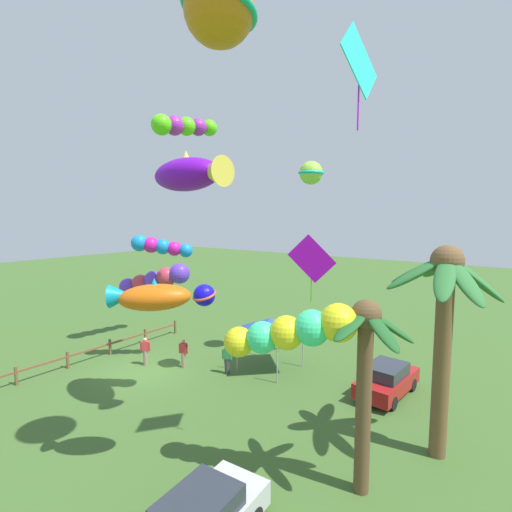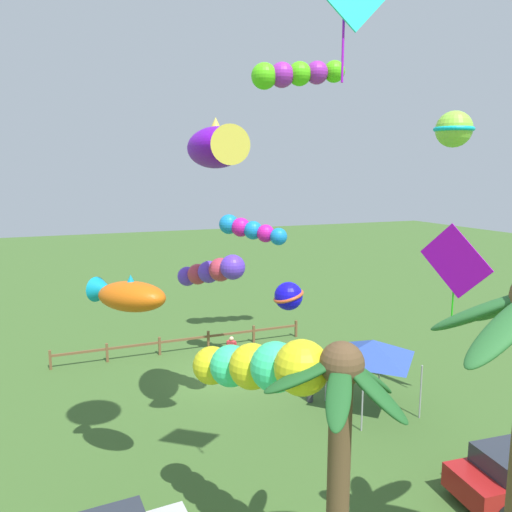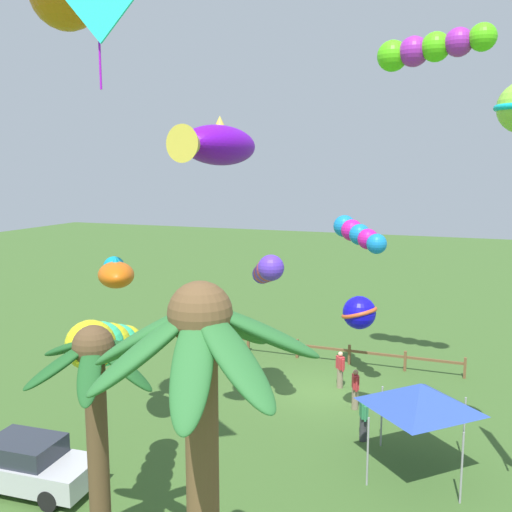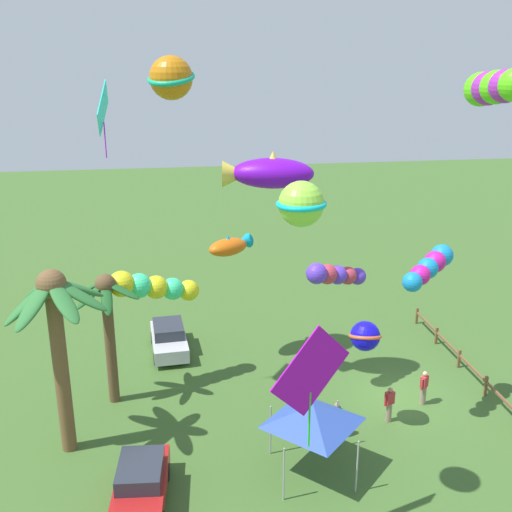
# 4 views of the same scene
# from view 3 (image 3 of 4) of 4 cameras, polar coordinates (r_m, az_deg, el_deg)

# --- Properties ---
(ground_plane) EXTENTS (120.00, 120.00, 0.00)m
(ground_plane) POSITION_cam_3_polar(r_m,az_deg,el_deg) (24.88, 6.50, -13.23)
(ground_plane) COLOR #3D6028
(palm_tree_0) EXTENTS (2.98, 2.87, 5.99)m
(palm_tree_0) POSITION_cam_3_polar(r_m,az_deg,el_deg) (13.20, -15.60, -13.80)
(palm_tree_0) COLOR brown
(palm_tree_0) RESTS_ON ground
(palm_tree_1) EXTENTS (3.98, 3.87, 7.45)m
(palm_tree_1) POSITION_cam_3_polar(r_m,az_deg,el_deg) (9.92, -5.40, -13.76)
(palm_tree_1) COLOR brown
(palm_tree_1) RESTS_ON ground
(rail_fence) EXTENTS (13.10, 0.12, 0.95)m
(rail_fence) POSITION_cam_3_polar(r_m,az_deg,el_deg) (28.41, 6.64, -9.16)
(rail_fence) COLOR brown
(rail_fence) RESTS_ON ground
(parked_car_1) EXTENTS (4.00, 1.94, 1.51)m
(parked_car_1) POSITION_cam_3_polar(r_m,az_deg,el_deg) (18.96, -21.60, -18.62)
(parked_car_1) COLOR #BCBCC1
(parked_car_1) RESTS_ON ground
(spectator_0) EXTENTS (0.35, 0.52, 1.59)m
(spectator_0) POSITION_cam_3_polar(r_m,az_deg,el_deg) (23.16, 9.80, -12.85)
(spectator_0) COLOR gray
(spectator_0) RESTS_ON ground
(spectator_1) EXTENTS (0.42, 0.44, 1.59)m
(spectator_1) POSITION_cam_3_polar(r_m,az_deg,el_deg) (25.16, 8.33, -11.04)
(spectator_1) COLOR gray
(spectator_1) RESTS_ON ground
(spectator_2) EXTENTS (0.36, 0.51, 1.59)m
(spectator_2) POSITION_cam_3_polar(r_m,az_deg,el_deg) (20.75, 10.61, -15.49)
(spectator_2) COLOR #38383D
(spectator_2) RESTS_ON ground
(festival_tent) EXTENTS (2.86, 2.86, 2.85)m
(festival_tent) POSITION_cam_3_polar(r_m,az_deg,el_deg) (18.54, 15.92, -13.15)
(festival_tent) COLOR #9E9EA3
(festival_tent) RESTS_ON ground
(kite_fish_0) EXTENTS (2.29, 2.58, 1.07)m
(kite_fish_0) POSITION_cam_3_polar(r_m,az_deg,el_deg) (19.00, -13.71, -1.68)
(kite_fish_0) COLOR #DD5F0F
(kite_tube_1) EXTENTS (2.00, 3.05, 1.52)m
(kite_tube_1) POSITION_cam_3_polar(r_m,az_deg,el_deg) (21.08, 1.08, -1.46)
(kite_tube_1) COLOR #5C34D3
(kite_tube_3) EXTENTS (4.29, 1.76, 1.39)m
(kite_tube_3) POSITION_cam_3_polar(r_m,az_deg,el_deg) (23.55, 16.84, 19.10)
(kite_tube_3) COLOR #56E218
(kite_fish_5) EXTENTS (2.11, 3.98, 1.58)m
(kite_fish_5) POSITION_cam_3_polar(r_m,az_deg,el_deg) (18.32, -3.95, 10.95)
(kite_fish_5) COLOR #6D0CC6
(kite_ball_6) EXTENTS (1.51, 1.52, 1.18)m
(kite_ball_6) POSITION_cam_3_polar(r_m,az_deg,el_deg) (20.80, 10.19, -5.53)
(kite_ball_6) COLOR #130EE6
(kite_tube_7) EXTENTS (2.08, 3.94, 1.92)m
(kite_tube_7) POSITION_cam_3_polar(r_m,az_deg,el_deg) (14.94, -14.46, -8.40)
(kite_tube_7) COLOR yellow
(kite_tube_8) EXTENTS (2.48, 2.75, 1.27)m
(kite_tube_8) POSITION_cam_3_polar(r_m,az_deg,el_deg) (23.10, 10.04, 2.22)
(kite_tube_8) COLOR #1687D6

